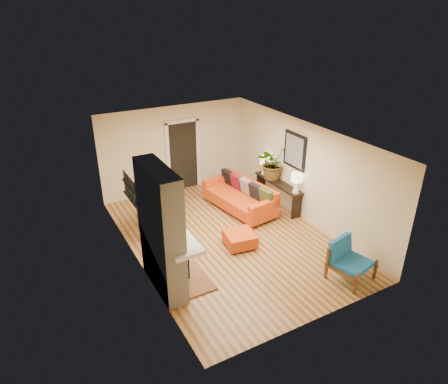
{
  "coord_description": "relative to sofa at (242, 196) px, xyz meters",
  "views": [
    {
      "loc": [
        -4.16,
        -7.33,
        5.23
      ],
      "look_at": [
        0.0,
        0.2,
        1.15
      ],
      "focal_mm": 32.0,
      "sensor_mm": 36.0,
      "label": 1
    }
  ],
  "objects": [
    {
      "name": "room_shell",
      "position": [
        -0.47,
        1.5,
        0.86
      ],
      "size": [
        6.5,
        6.5,
        6.5
      ],
      "color": "tan",
      "rests_on": "ground"
    },
    {
      "name": "fireplace",
      "position": [
        -3.08,
        -2.13,
        0.86
      ],
      "size": [
        1.09,
        1.68,
        2.6
      ],
      "color": "white",
      "rests_on": "ground"
    },
    {
      "name": "sofa",
      "position": [
        0.0,
        0.0,
        0.0
      ],
      "size": [
        1.26,
        2.34,
        0.88
      ],
      "color": "silver",
      "rests_on": "ground"
    },
    {
      "name": "ottoman",
      "position": [
        -1.02,
        -1.61,
        -0.19
      ],
      "size": [
        0.77,
        0.77,
        0.34
      ],
      "color": "silver",
      "rests_on": "ground"
    },
    {
      "name": "blue_chair",
      "position": [
        0.34,
        -3.67,
        0.07
      ],
      "size": [
        0.95,
        0.93,
        0.84
      ],
      "color": "brown",
      "rests_on": "ground"
    },
    {
      "name": "dining_table",
      "position": [
        -2.49,
        -0.01,
        0.24
      ],
      "size": [
        0.79,
        1.78,
        0.95
      ],
      "color": "brown",
      "rests_on": "ground"
    },
    {
      "name": "console_table",
      "position": [
        1.0,
        -0.32,
        0.19
      ],
      "size": [
        0.34,
        1.85,
        0.72
      ],
      "color": "black",
      "rests_on": "ground"
    },
    {
      "name": "lamp_near",
      "position": [
        1.0,
        -1.08,
        0.68
      ],
      "size": [
        0.3,
        0.3,
        0.54
      ],
      "color": "white",
      "rests_on": "console_table"
    },
    {
      "name": "lamp_far",
      "position": [
        1.0,
        0.38,
        0.68
      ],
      "size": [
        0.3,
        0.3,
        0.54
      ],
      "color": "white",
      "rests_on": "console_table"
    },
    {
      "name": "houseplant",
      "position": [
        0.99,
        -0.01,
        0.83
      ],
      "size": [
        1.08,
        1.01,
        0.97
      ],
      "primitive_type": "imported",
      "rotation": [
        0.0,
        0.0,
        0.35
      ],
      "color": "#1E5919",
      "rests_on": "console_table"
    }
  ]
}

